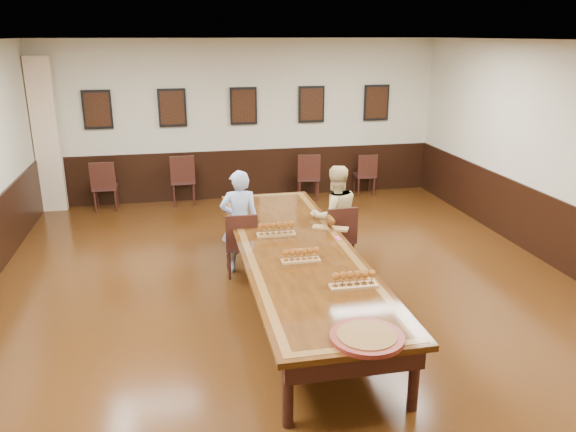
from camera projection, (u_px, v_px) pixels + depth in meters
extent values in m
cube|color=black|center=(296.00, 303.00, 7.20)|extent=(8.00, 10.00, 0.02)
cube|color=white|center=(297.00, 40.00, 6.20)|extent=(8.00, 10.00, 0.02)
cube|color=beige|center=(243.00, 121.00, 11.37)|extent=(8.00, 0.02, 3.20)
imported|color=#537ED1|center=(240.00, 222.00, 7.92)|extent=(0.56, 0.38, 1.49)
imported|color=beige|center=(335.00, 216.00, 8.14)|extent=(0.79, 0.64, 1.50)
cube|color=#CD4479|center=(338.00, 238.00, 7.25)|extent=(0.08, 0.15, 0.01)
cube|color=beige|center=(46.00, 136.00, 10.52)|extent=(0.45, 0.18, 2.90)
cube|color=black|center=(245.00, 174.00, 11.68)|extent=(7.98, 0.04, 1.00)
cube|color=black|center=(575.00, 243.00, 7.80)|extent=(0.04, 9.98, 1.00)
cube|color=black|center=(296.00, 250.00, 6.97)|extent=(1.40, 5.00, 0.06)
cube|color=brown|center=(296.00, 247.00, 6.96)|extent=(1.28, 4.88, 0.00)
cube|color=black|center=(296.00, 247.00, 6.96)|extent=(1.10, 4.70, 0.00)
cube|color=black|center=(296.00, 261.00, 7.02)|extent=(1.25, 4.85, 0.18)
cylinder|color=black|center=(288.00, 392.00, 4.81)|extent=(0.10, 0.10, 0.69)
cylinder|color=black|center=(414.00, 376.00, 5.04)|extent=(0.10, 0.10, 0.69)
cylinder|color=black|center=(231.00, 223.00, 9.14)|extent=(0.10, 0.10, 0.69)
cylinder|color=black|center=(300.00, 218.00, 9.36)|extent=(0.10, 0.10, 0.69)
cube|color=black|center=(97.00, 110.00, 10.67)|extent=(0.54, 0.03, 0.74)
cube|color=black|center=(97.00, 110.00, 10.66)|extent=(0.46, 0.01, 0.64)
cube|color=black|center=(172.00, 108.00, 10.94)|extent=(0.54, 0.03, 0.74)
cube|color=black|center=(172.00, 108.00, 10.92)|extent=(0.46, 0.01, 0.64)
cube|color=black|center=(243.00, 106.00, 11.21)|extent=(0.54, 0.03, 0.74)
cube|color=black|center=(244.00, 106.00, 11.19)|extent=(0.46, 0.01, 0.64)
cube|color=black|center=(311.00, 104.00, 11.47)|extent=(0.54, 0.03, 0.74)
cube|color=black|center=(312.00, 104.00, 11.46)|extent=(0.46, 0.01, 0.64)
cube|color=black|center=(376.00, 103.00, 11.74)|extent=(0.54, 0.03, 0.74)
cube|color=black|center=(377.00, 103.00, 11.72)|extent=(0.46, 0.01, 0.64)
cube|color=olive|center=(276.00, 234.00, 7.36)|extent=(0.51, 0.16, 0.03)
cube|color=olive|center=(330.00, 228.00, 7.60)|extent=(0.50, 0.35, 0.03)
cube|color=olive|center=(301.00, 261.00, 6.51)|extent=(0.45, 0.14, 0.03)
cube|color=olive|center=(353.00, 286.00, 5.85)|extent=(0.51, 0.16, 0.03)
cylinder|color=#BC350C|center=(299.00, 252.00, 6.79)|extent=(0.19, 0.19, 0.02)
cylinder|color=silver|center=(299.00, 251.00, 6.79)|extent=(0.11, 0.11, 0.01)
cylinder|color=#551511|center=(367.00, 337.00, 4.85)|extent=(0.73, 0.73, 0.04)
cylinder|color=brown|center=(367.00, 335.00, 4.85)|extent=(0.58, 0.58, 0.01)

